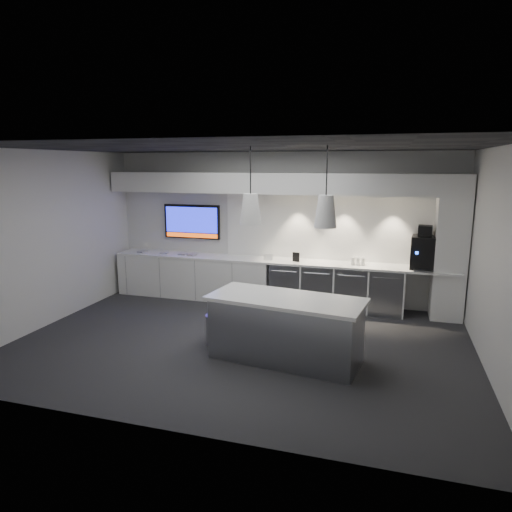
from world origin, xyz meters
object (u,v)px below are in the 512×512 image
(island, at_px, (286,328))
(coffee_machine, at_px, (424,251))
(bin, at_px, (216,329))
(wall_tv, at_px, (192,222))

(island, relative_size, coffee_machine, 2.92)
(bin, xyz_separation_m, coffee_machine, (3.12, 2.33, 0.99))
(wall_tv, bearing_deg, coffee_machine, -3.03)
(wall_tv, bearing_deg, island, -46.41)
(island, xyz_separation_m, coffee_machine, (1.95, 2.59, 0.76))
(bin, distance_m, coffee_machine, 4.02)
(wall_tv, relative_size, coffee_machine, 1.59)
(wall_tv, distance_m, coffee_machine, 4.67)
(wall_tv, height_order, island, wall_tv)
(wall_tv, distance_m, bin, 3.28)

